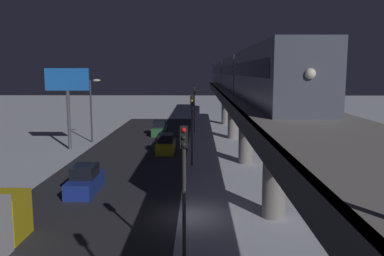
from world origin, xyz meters
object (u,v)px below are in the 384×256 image
Objects in this scene: traffic_light_near at (184,179)px; traffic_light_far at (194,103)px; sedan_green at (160,129)px; sedan_yellow at (166,145)px; traffic_light_mid at (192,120)px; commercial_billboard at (67,87)px; subway_train at (232,73)px; sedan_blue at (85,181)px.

traffic_light_far is at bearing -90.00° from traffic_light_near.
sedan_green is 11.88m from sedan_yellow.
traffic_light_mid reaches higher than sedan_green.
traffic_light_mid is 0.72× the size of commercial_billboard.
commercial_billboard reaches higher than traffic_light_mid.
subway_train reaches higher than traffic_light_mid.
sedan_green is 0.71× the size of traffic_light_near.
traffic_light_far is at bearing -90.00° from traffic_light_mid.
traffic_light_far is at bearing 78.17° from sedan_yellow.
traffic_light_near is 1.00× the size of traffic_light_mid.
traffic_light_near is at bearing -82.89° from sedan_green.
sedan_green is 0.51× the size of commercial_billboard.
subway_train reaches higher than sedan_green.
traffic_light_far is at bearing -26.87° from subway_train.
sedan_yellow is 0.71× the size of traffic_light_mid.
sedan_yellow is at bearing -83.62° from traffic_light_near.
sedan_green and sedan_blue have the same top height.
sedan_yellow is (7.96, 11.28, -7.59)m from subway_train.
traffic_light_near reaches higher than sedan_yellow.
traffic_light_mid reaches higher than sedan_yellow.
subway_train is 15.75m from sedan_yellow.
sedan_green is at bearing -96.13° from sedan_blue.
traffic_light_mid is 19.89m from traffic_light_far.
traffic_light_near is at bearing 122.91° from sedan_blue.
sedan_green is 14.92m from commercial_billboard.
subway_train is 37.78m from traffic_light_near.
sedan_blue is 29.36m from traffic_light_far.
sedan_green is at bearing 98.71° from sedan_yellow.
traffic_light_near is 0.72× the size of commercial_billboard.
subway_train is at bearing -152.36° from commercial_billboard.
sedan_green is 0.71× the size of traffic_light_far.
traffic_light_far is (-4.70, -2.10, 3.41)m from sedan_green.
traffic_light_mid is (5.06, 17.32, -4.19)m from subway_train.
sedan_blue is at bearing -107.78° from sedan_yellow.
subway_train is 16.39× the size of sedan_green.
traffic_light_mid is (-7.50, -8.30, 3.40)m from sedan_blue.
traffic_light_mid is at bearing 73.72° from subway_train.
traffic_light_far is at bearing -137.86° from commercial_billboard.
traffic_light_mid is 15.82m from commercial_billboard.
traffic_light_far is at bearing 24.06° from sedan_green.
subway_train is at bearing 153.13° from traffic_light_far.
sedan_green is 38.12m from traffic_light_near.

